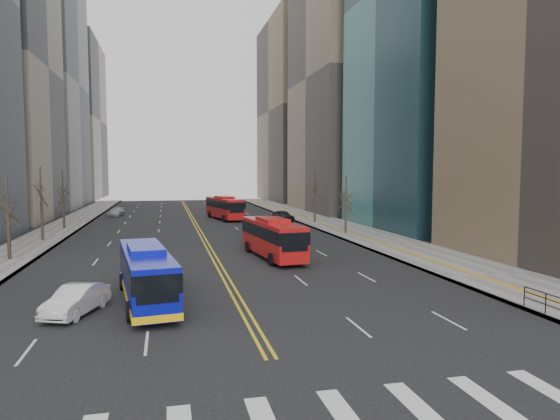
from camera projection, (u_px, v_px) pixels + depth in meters
name	position (u px, v px, depth m)	size (l,w,h in m)	color
sidewalk_right	(343.00, 228.00, 61.67)	(7.00, 130.00, 0.15)	gray
sidewalk_left	(47.00, 236.00, 54.08)	(5.00, 130.00, 0.15)	gray
centerline	(195.00, 224.00, 67.48)	(0.55, 100.00, 0.01)	gold
office_towers	(189.00, 64.00, 78.75)	(83.00, 134.00, 58.00)	gray
street_trees	(128.00, 196.00, 45.63)	(35.20, 47.20, 7.60)	#31241E
blue_bus	(146.00, 273.00, 27.06)	(3.61, 10.80, 3.12)	#0B10A5
red_bus_near	(273.00, 236.00, 40.85)	(3.49, 10.56, 3.31)	#B21313
red_bus_far	(224.00, 206.00, 73.22)	(4.60, 11.06, 3.43)	#B21313
car_white	(76.00, 300.00, 24.85)	(1.54, 4.41, 1.45)	silver
car_dark_mid	(283.00, 216.00, 71.28)	(1.77, 4.39, 1.50)	black
car_silver	(116.00, 212.00, 78.54)	(1.79, 4.39, 1.27)	#ACACB2
car_dark_far	(238.00, 204.00, 97.73)	(2.09, 4.53, 1.26)	black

